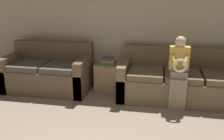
% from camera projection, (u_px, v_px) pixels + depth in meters
% --- Properties ---
extents(wall_back, '(6.92, 0.06, 2.55)m').
position_uv_depth(wall_back, '(128.00, 25.00, 5.00)').
color(wall_back, '#BCB293').
rests_on(wall_back, ground_plane).
extents(couch_main, '(2.28, 0.98, 0.91)m').
position_uv_depth(couch_main, '(181.00, 81.00, 4.61)').
color(couch_main, brown).
rests_on(couch_main, ground_plane).
extents(couch_side, '(1.66, 0.88, 0.93)m').
position_uv_depth(couch_side, '(49.00, 73.00, 5.02)').
color(couch_side, brown).
rests_on(couch_side, ground_plane).
extents(child_left_seated, '(0.33, 0.38, 1.21)m').
position_uv_depth(child_left_seated, '(179.00, 70.00, 4.14)').
color(child_left_seated, gray).
rests_on(child_left_seated, ground_plane).
extents(side_shelf, '(0.51, 0.50, 0.52)m').
position_uv_depth(side_shelf, '(108.00, 76.00, 5.08)').
color(side_shelf, tan).
rests_on(side_shelf, ground_plane).
extents(book_stack, '(0.26, 0.26, 0.13)m').
position_uv_depth(book_stack, '(108.00, 61.00, 4.99)').
color(book_stack, '#3D8451').
rests_on(book_stack, side_shelf).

